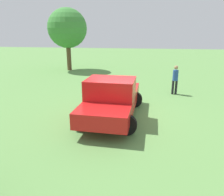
{
  "coord_description": "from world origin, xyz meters",
  "views": [
    {
      "loc": [
        -0.95,
        9.16,
        3.7
      ],
      "look_at": [
        0.42,
        0.22,
        0.9
      ],
      "focal_mm": 34.81,
      "sensor_mm": 36.0,
      "label": 1
    }
  ],
  "objects": [
    {
      "name": "person_bystander",
      "position": [
        -2.77,
        -4.04,
        0.99
      ],
      "size": [
        0.37,
        0.37,
        1.75
      ],
      "rotation": [
        0.0,
        0.0,
        4.9
      ],
      "color": "black",
      "rests_on": "ground_plane"
    },
    {
      "name": "pickup_truck",
      "position": [
        0.43,
        0.35,
        0.94
      ],
      "size": [
        2.6,
        4.99,
        1.82
      ],
      "rotation": [
        0.0,
        0.0,
        4.67
      ],
      "color": "black",
      "rests_on": "ground_plane"
    },
    {
      "name": "tree_back_left",
      "position": [
        6.43,
        -11.29,
        3.93
      ],
      "size": [
        3.66,
        3.66,
        5.79
      ],
      "color": "brown",
      "rests_on": "ground_plane"
    },
    {
      "name": "ground_plane",
      "position": [
        0.0,
        0.0,
        0.0
      ],
      "size": [
        80.0,
        80.0,
        0.0
      ],
      "primitive_type": "plane",
      "color": "#5B8C47"
    }
  ]
}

